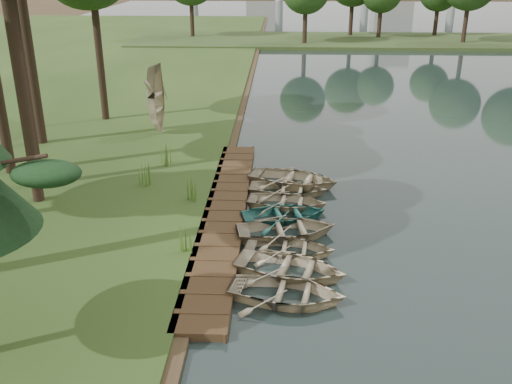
{
  "coord_description": "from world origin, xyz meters",
  "views": [
    {
      "loc": [
        0.47,
        -20.3,
        9.42
      ],
      "look_at": [
        -0.36,
        -0.35,
        1.2
      ],
      "focal_mm": 40.0,
      "sensor_mm": 36.0,
      "label": 1
    }
  ],
  "objects_px": {
    "rowboat_0": "(287,290)",
    "stored_rowboat": "(160,127)",
    "rowboat_2": "(290,247)",
    "boardwalk": "(225,213)",
    "rowboat_1": "(290,266)"
  },
  "relations": [
    {
      "from": "boardwalk",
      "to": "rowboat_1",
      "type": "relative_size",
      "value": 4.47
    },
    {
      "from": "boardwalk",
      "to": "stored_rowboat",
      "type": "height_order",
      "value": "stored_rowboat"
    },
    {
      "from": "boardwalk",
      "to": "rowboat_0",
      "type": "distance_m",
      "value": 6.4
    },
    {
      "from": "stored_rowboat",
      "to": "rowboat_1",
      "type": "bearing_deg",
      "value": -148.74
    },
    {
      "from": "boardwalk",
      "to": "stored_rowboat",
      "type": "bearing_deg",
      "value": 114.16
    },
    {
      "from": "rowboat_2",
      "to": "stored_rowboat",
      "type": "bearing_deg",
      "value": 34.26
    },
    {
      "from": "rowboat_0",
      "to": "stored_rowboat",
      "type": "relative_size",
      "value": 0.89
    },
    {
      "from": "boardwalk",
      "to": "rowboat_0",
      "type": "bearing_deg",
      "value": -68.11
    },
    {
      "from": "rowboat_0",
      "to": "rowboat_1",
      "type": "bearing_deg",
      "value": 6.22
    },
    {
      "from": "boardwalk",
      "to": "rowboat_2",
      "type": "distance_m",
      "value": 4.01
    },
    {
      "from": "boardwalk",
      "to": "rowboat_2",
      "type": "relative_size",
      "value": 5.23
    },
    {
      "from": "rowboat_1",
      "to": "rowboat_2",
      "type": "xyz_separation_m",
      "value": [
        0.0,
        1.4,
        -0.05
      ]
    },
    {
      "from": "rowboat_1",
      "to": "stored_rowboat",
      "type": "height_order",
      "value": "stored_rowboat"
    },
    {
      "from": "rowboat_1",
      "to": "rowboat_2",
      "type": "distance_m",
      "value": 1.4
    },
    {
      "from": "boardwalk",
      "to": "rowboat_1",
      "type": "distance_m",
      "value": 5.18
    }
  ]
}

